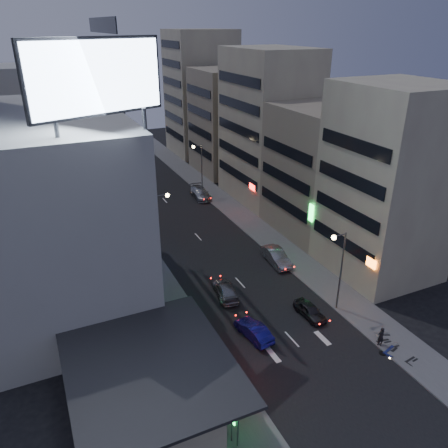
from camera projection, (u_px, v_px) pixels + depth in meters
ground at (320, 369)px, 34.56m from camera, size 180.00×180.00×0.00m
sidewalk_left at (129, 236)px, 56.23m from camera, size 4.00×120.00×0.12m
sidewalk_right at (240, 215)px, 62.32m from camera, size 4.00×120.00×0.12m
food_court at (139, 389)px, 30.09m from camera, size 11.00×13.00×3.88m
white_building at (51, 211)px, 40.82m from camera, size 14.00×24.00×18.00m
shophouse_near at (388, 183)px, 44.75m from camera, size 10.00×11.00×20.00m
shophouse_mid at (322, 170)px, 55.26m from camera, size 11.00×12.00×16.00m
shophouse_far at (268, 127)px, 64.54m from camera, size 10.00×14.00×22.00m
far_left_a at (45, 140)px, 61.59m from camera, size 11.00×10.00×20.00m
far_left_b at (38, 138)px, 73.17m from camera, size 12.00×10.00×15.00m
far_right_a at (228, 122)px, 77.94m from camera, size 11.00×12.00×18.00m
far_right_b at (201, 94)px, 88.42m from camera, size 12.00×12.00×24.00m
billboard at (97, 78)px, 28.78m from camera, size 9.52×3.75×6.20m
street_lamp_right_near at (339, 261)px, 39.51m from camera, size 1.60×0.44×8.02m
street_lamp_left at (161, 218)px, 48.21m from camera, size 1.60×0.44×8.02m
street_lamp_right_far at (199, 162)px, 67.55m from camera, size 1.60×0.44×8.02m
parked_car_right_near at (310, 311)px, 40.57m from camera, size 1.68×3.82×1.28m
parked_car_right_mid at (276, 257)px, 49.60m from camera, size 2.05×5.07×1.64m
parked_car_left at (139, 217)px, 60.30m from camera, size 2.43×4.81×1.30m
parked_car_right_far at (200, 193)px, 68.27m from camera, size 2.68×5.73×1.62m
road_car_blue at (254, 331)px, 37.83m from camera, size 2.02×4.37×1.39m
road_car_silver at (225, 290)px, 43.62m from camera, size 2.68×4.98×1.37m
person at (381, 336)px, 36.70m from camera, size 0.66×0.45×1.74m
scooter_black_a at (414, 351)px, 35.55m from camera, size 0.80×1.76×1.04m
scooter_silver_a at (397, 338)px, 37.03m from camera, size 0.72×1.70×1.01m
scooter_blue at (393, 339)px, 36.72m from camera, size 1.24×2.17×1.26m
scooter_black_b at (389, 333)px, 37.54m from camera, size 0.87×1.85×1.09m
scooter_silver_b at (389, 327)px, 38.32m from camera, size 1.25×1.89×1.10m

